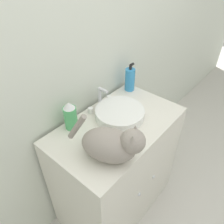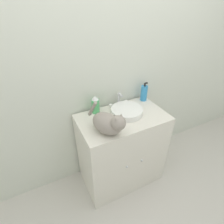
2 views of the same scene
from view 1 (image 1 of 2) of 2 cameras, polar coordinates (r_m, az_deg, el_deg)
The scene contains 8 objects.
ground_plane at distance 1.87m, azimuth 7.43°, elevation -26.17°, with size 8.00×8.00×0.00m, color beige.
wall_back at distance 1.24m, azimuth -9.04°, elevation 17.35°, with size 6.00×0.05×2.50m.
vanity_cabinet at distance 1.59m, azimuth 1.22°, elevation -14.61°, with size 0.82×0.50×0.84m.
sink_basin at distance 1.32m, azimuth 2.05°, elevation -0.30°, with size 0.30×0.30×0.05m.
faucet at distance 1.38m, azimuth -3.05°, elevation 3.40°, with size 0.21×0.08×0.15m.
cat at distance 1.04m, azimuth 0.10°, elevation -8.34°, with size 0.27×0.38×0.24m.
soap_bottle at distance 1.55m, azimuth 4.69°, elevation 8.51°, with size 0.07×0.07×0.20m.
spray_bottle at distance 1.23m, azimuth -10.82°, elevation -0.98°, with size 0.07×0.07×0.17m.
Camera 1 is at (-0.76, -0.36, 1.68)m, focal length 35.00 mm.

